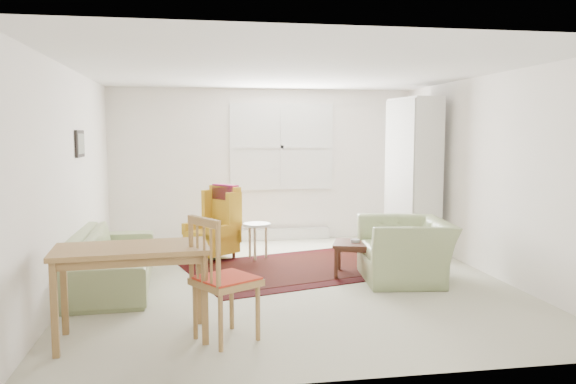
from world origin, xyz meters
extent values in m
cube|color=beige|center=(0.00, 0.00, 0.00)|extent=(5.00, 5.50, 0.01)
cube|color=white|center=(0.00, 0.00, 2.50)|extent=(5.00, 5.50, 0.01)
cube|color=white|center=(0.00, 2.75, 1.25)|extent=(5.00, 0.04, 2.50)
cube|color=white|center=(0.00, -2.75, 1.25)|extent=(5.00, 0.04, 2.50)
cube|color=white|center=(-2.50, 0.00, 1.25)|extent=(0.04, 5.50, 2.50)
cube|color=white|center=(2.50, 0.00, 1.25)|extent=(0.04, 5.50, 2.50)
cube|color=white|center=(0.30, 2.73, 1.55)|extent=(1.72, 0.06, 1.42)
cube|color=white|center=(0.30, 2.73, 1.55)|extent=(1.60, 0.02, 1.30)
cube|color=silver|center=(0.30, 2.67, 0.09)|extent=(1.60, 0.12, 0.18)
cube|color=black|center=(-2.48, 0.50, 1.65)|extent=(0.03, 0.42, 0.32)
cube|color=#9C9848|center=(-2.46, 0.50, 1.65)|extent=(0.01, 0.34, 0.24)
imported|color=#8C9B67|center=(-2.10, 0.18, 0.45)|extent=(0.94, 2.24, 0.89)
imported|color=#8C9B67|center=(1.36, -0.17, 0.44)|extent=(1.12, 1.25, 0.89)
camera|label=1|loc=(-1.14, -6.51, 1.78)|focal=35.00mm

